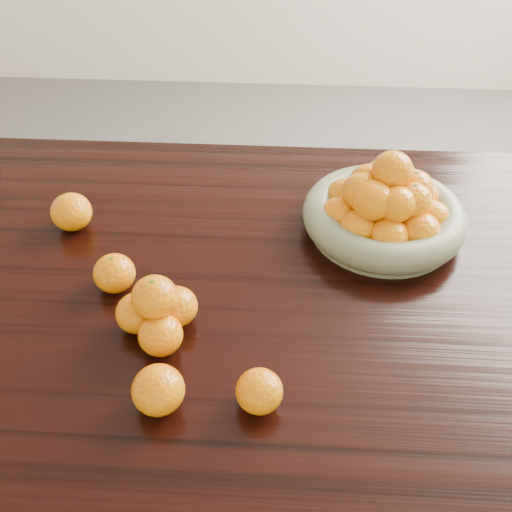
# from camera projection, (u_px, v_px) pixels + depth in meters

# --- Properties ---
(ground) EXTENTS (5.00, 5.00, 0.00)m
(ground) POSITION_uv_depth(u_px,v_px,m) (252.00, 473.00, 1.59)
(ground) COLOR #4D4B48
(ground) RESTS_ON ground
(dining_table) EXTENTS (2.00, 1.00, 0.75)m
(dining_table) POSITION_uv_depth(u_px,v_px,m) (250.00, 312.00, 1.15)
(dining_table) COLOR black
(dining_table) RESTS_ON ground
(fruit_bowl) EXTENTS (0.34, 0.34, 0.18)m
(fruit_bowl) POSITION_uv_depth(u_px,v_px,m) (385.00, 209.00, 1.17)
(fruit_bowl) COLOR gray
(fruit_bowl) RESTS_ON dining_table
(orange_pyramid) EXTENTS (0.14, 0.14, 0.12)m
(orange_pyramid) POSITION_uv_depth(u_px,v_px,m) (157.00, 312.00, 0.96)
(orange_pyramid) COLOR orange
(orange_pyramid) RESTS_ON dining_table
(loose_orange_0) EXTENTS (0.08, 0.08, 0.07)m
(loose_orange_0) POSITION_uv_depth(u_px,v_px,m) (114.00, 273.00, 1.06)
(loose_orange_0) COLOR orange
(loose_orange_0) RESTS_ON dining_table
(loose_orange_1) EXTENTS (0.08, 0.08, 0.08)m
(loose_orange_1) POSITION_uv_depth(u_px,v_px,m) (158.00, 390.00, 0.86)
(loose_orange_1) COLOR orange
(loose_orange_1) RESTS_ON dining_table
(loose_orange_2) EXTENTS (0.07, 0.07, 0.07)m
(loose_orange_2) POSITION_uv_depth(u_px,v_px,m) (259.00, 391.00, 0.86)
(loose_orange_2) COLOR orange
(loose_orange_2) RESTS_ON dining_table
(loose_orange_3) EXTENTS (0.09, 0.09, 0.08)m
(loose_orange_3) POSITION_uv_depth(u_px,v_px,m) (71.00, 212.00, 1.19)
(loose_orange_3) COLOR orange
(loose_orange_3) RESTS_ON dining_table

